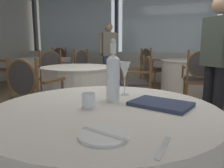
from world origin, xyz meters
TOP-DOWN VIEW (x-y plane):
  - ground_plane at (0.00, 0.00)m, footprint 12.87×12.87m
  - window_wall_far at (-0.00, 3.72)m, footprint 9.12×0.14m
  - side_plate at (0.35, -1.91)m, footprint 0.19×0.19m
  - butter_knife at (0.35, -1.91)m, footprint 0.20×0.08m
  - dinner_fork at (0.56, -1.93)m, footprint 0.04×0.17m
  - water_bottle at (0.21, -1.40)m, footprint 0.08×0.08m
  - wine_glass at (0.24, -1.23)m, footprint 0.08×0.08m
  - water_tumbler at (0.14, -1.58)m, footprint 0.07×0.07m
  - menu_book at (0.50, -1.42)m, footprint 0.36×0.30m
  - background_table_0 at (-2.72, 2.02)m, footprint 1.26×1.26m
  - dining_chair_0_0 at (-1.69, 1.75)m, footprint 0.56×0.61m
  - dining_chair_0_1 at (-3.01, 3.04)m, footprint 0.61×0.57m
  - background_table_1 at (0.70, 2.46)m, footprint 1.33×1.33m
  - dining_chair_1_0 at (-0.29, 2.91)m, footprint 0.61×0.64m
  - dining_chair_1_1 at (0.81, 1.37)m, footprint 0.57×0.51m
  - background_table_3 at (-0.96, 0.37)m, footprint 1.08×1.08m
  - dining_chair_3_0 at (-1.77, 0.93)m, footprint 0.64×0.66m
  - dining_chair_3_1 at (-1.04, -0.59)m, footprint 0.56×0.50m
  - dining_chair_3_2 at (-0.09, 0.79)m, footprint 0.61×0.64m
  - diner_person_0 at (0.95, 0.41)m, footprint 0.38×0.44m
  - diner_person_1 at (-1.29, 2.69)m, footprint 0.42×0.39m

SIDE VIEW (x-z plane):
  - ground_plane at x=0.00m, z-range 0.00..0.00m
  - background_table_1 at x=0.70m, z-range 0.00..0.73m
  - background_table_0 at x=-2.72m, z-range 0.00..0.73m
  - background_table_3 at x=-0.96m, z-range 0.00..0.73m
  - dining_chair_3_2 at x=-0.09m, z-range 0.08..0.97m
  - dining_chair_3_1 at x=-1.04m, z-range 0.07..1.00m
  - dining_chair_3_0 at x=-1.77m, z-range 0.07..1.04m
  - dining_chair_0_0 at x=-1.69m, z-range 0.08..1.04m
  - dining_chair_1_0 at x=-0.29m, z-range 0.08..1.05m
  - dining_chair_1_1 at x=0.81m, z-range 0.08..1.06m
  - dining_chair_0_1 at x=-3.01m, z-range 0.08..1.06m
  - dinner_fork at x=0.56m, z-range 0.73..0.74m
  - side_plate at x=0.35m, z-range 0.73..0.74m
  - menu_book at x=0.50m, z-range 0.73..0.75m
  - butter_knife at x=0.35m, z-range 0.74..0.74m
  - water_tumbler at x=0.14m, z-range 0.73..0.81m
  - water_bottle at x=0.21m, z-range 0.70..1.06m
  - wine_glass at x=0.24m, z-range 0.78..1.00m
  - diner_person_1 at x=-1.29m, z-range 0.10..1.69m
  - diner_person_0 at x=0.95m, z-range 0.11..1.74m
  - window_wall_far at x=0.00m, z-range -0.27..2.46m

